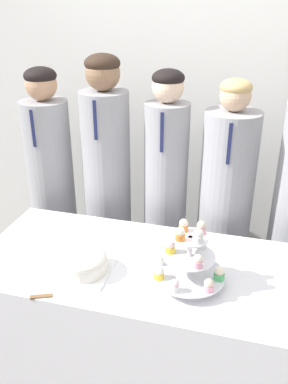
{
  "coord_description": "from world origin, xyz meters",
  "views": [
    {
      "loc": [
        0.44,
        -1.17,
        1.9
      ],
      "look_at": [
        0.01,
        0.4,
        1.12
      ],
      "focal_mm": 38.0,
      "sensor_mm": 36.0,
      "label": 1
    }
  ],
  "objects_px": {
    "student_0": "(53,192)",
    "student_2": "(165,204)",
    "round_cake": "(84,262)",
    "student_3": "(224,217)",
    "cupcake_stand": "(190,258)",
    "student_1": "(108,192)",
    "cake_knife": "(55,295)"
  },
  "relations": [
    {
      "from": "student_0",
      "to": "student_1",
      "type": "height_order",
      "value": "student_1"
    },
    {
      "from": "cake_knife",
      "to": "student_1",
      "type": "xyz_separation_m",
      "value": [
        -0.11,
        0.96,
        0.03
      ]
    },
    {
      "from": "student_2",
      "to": "student_3",
      "type": "height_order",
      "value": "student_2"
    },
    {
      "from": "round_cake",
      "to": "student_2",
      "type": "bearing_deg",
      "value": 75.03
    },
    {
      "from": "cupcake_stand",
      "to": "student_1",
      "type": "height_order",
      "value": "student_1"
    },
    {
      "from": "cake_knife",
      "to": "student_2",
      "type": "xyz_separation_m",
      "value": [
        0.26,
        0.96,
        -0.0
      ]
    },
    {
      "from": "cake_knife",
      "to": "cupcake_stand",
      "type": "xyz_separation_m",
      "value": [
        0.53,
        0.24,
        0.13
      ]
    },
    {
      "from": "student_0",
      "to": "student_2",
      "type": "xyz_separation_m",
      "value": [
        0.76,
        -0.0,
        0.02
      ]
    },
    {
      "from": "round_cake",
      "to": "cupcake_stand",
      "type": "height_order",
      "value": "cupcake_stand"
    },
    {
      "from": "round_cake",
      "to": "student_3",
      "type": "relative_size",
      "value": 0.16
    },
    {
      "from": "round_cake",
      "to": "student_0",
      "type": "distance_m",
      "value": 0.95
    },
    {
      "from": "cake_knife",
      "to": "student_1",
      "type": "distance_m",
      "value": 0.97
    },
    {
      "from": "round_cake",
      "to": "student_2",
      "type": "xyz_separation_m",
      "value": [
        0.21,
        0.77,
        -0.06
      ]
    },
    {
      "from": "student_0",
      "to": "student_1",
      "type": "xyz_separation_m",
      "value": [
        0.39,
        0.0,
        0.05
      ]
    },
    {
      "from": "student_3",
      "to": "student_2",
      "type": "bearing_deg",
      "value": -180.0
    },
    {
      "from": "round_cake",
      "to": "student_3",
      "type": "height_order",
      "value": "student_3"
    },
    {
      "from": "round_cake",
      "to": "student_1",
      "type": "height_order",
      "value": "student_1"
    },
    {
      "from": "round_cake",
      "to": "student_3",
      "type": "bearing_deg",
      "value": 53.73
    },
    {
      "from": "round_cake",
      "to": "cake_knife",
      "type": "distance_m",
      "value": 0.21
    },
    {
      "from": "student_2",
      "to": "student_3",
      "type": "distance_m",
      "value": 0.36
    },
    {
      "from": "cake_knife",
      "to": "student_0",
      "type": "distance_m",
      "value": 1.08
    },
    {
      "from": "cupcake_stand",
      "to": "student_0",
      "type": "relative_size",
      "value": 0.21
    },
    {
      "from": "student_0",
      "to": "round_cake",
      "type": "bearing_deg",
      "value": -54.28
    },
    {
      "from": "round_cake",
      "to": "student_1",
      "type": "relative_size",
      "value": 0.15
    },
    {
      "from": "cupcake_stand",
      "to": "student_3",
      "type": "distance_m",
      "value": 0.75
    },
    {
      "from": "cupcake_stand",
      "to": "student_2",
      "type": "bearing_deg",
      "value": 110.36
    },
    {
      "from": "student_3",
      "to": "cake_knife",
      "type": "bearing_deg",
      "value": -123.02
    },
    {
      "from": "cake_knife",
      "to": "student_1",
      "type": "height_order",
      "value": "student_1"
    },
    {
      "from": "cake_knife",
      "to": "student_0",
      "type": "height_order",
      "value": "student_0"
    },
    {
      "from": "round_cake",
      "to": "student_0",
      "type": "xyz_separation_m",
      "value": [
        -0.55,
        0.77,
        -0.07
      ]
    },
    {
      "from": "student_1",
      "to": "cake_knife",
      "type": "bearing_deg",
      "value": -83.59
    },
    {
      "from": "student_1",
      "to": "student_2",
      "type": "height_order",
      "value": "student_1"
    }
  ]
}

